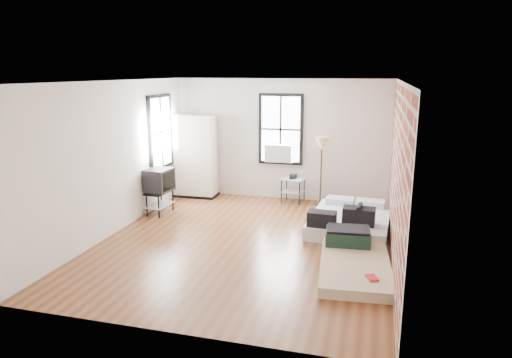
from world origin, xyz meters
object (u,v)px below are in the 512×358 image
(side_table, at_px, (293,183))
(floor_lamp, at_px, (322,147))
(mattress_bare, at_px, (353,258))
(mattress_main, at_px, (350,220))
(wardrobe, at_px, (196,156))
(tv_stand, at_px, (159,182))

(side_table, relative_size, floor_lamp, 0.42)
(mattress_bare, height_order, side_table, side_table)
(mattress_main, distance_m, wardrobe, 4.10)
(side_table, relative_size, tv_stand, 0.68)
(tv_stand, bearing_deg, mattress_main, 5.45)
(mattress_main, distance_m, tv_stand, 3.99)
(mattress_main, xyz_separation_m, floor_lamp, (-0.75, 1.47, 1.15))
(mattress_main, height_order, side_table, side_table)
(mattress_main, distance_m, floor_lamp, 2.01)
(floor_lamp, bearing_deg, tv_stand, -154.82)
(mattress_main, xyz_separation_m, tv_stand, (-3.96, -0.04, 0.52))
(wardrobe, bearing_deg, tv_stand, -99.21)
(mattress_main, height_order, mattress_bare, mattress_main)
(mattress_main, height_order, wardrobe, wardrobe)
(side_table, bearing_deg, wardrobe, -178.30)
(mattress_main, relative_size, tv_stand, 2.10)
(wardrobe, relative_size, floor_lamp, 1.26)
(side_table, distance_m, floor_lamp, 1.09)
(mattress_main, bearing_deg, tv_stand, -175.89)
(mattress_main, bearing_deg, mattress_bare, -80.99)
(side_table, bearing_deg, tv_stand, -148.43)
(side_table, bearing_deg, mattress_main, -47.93)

